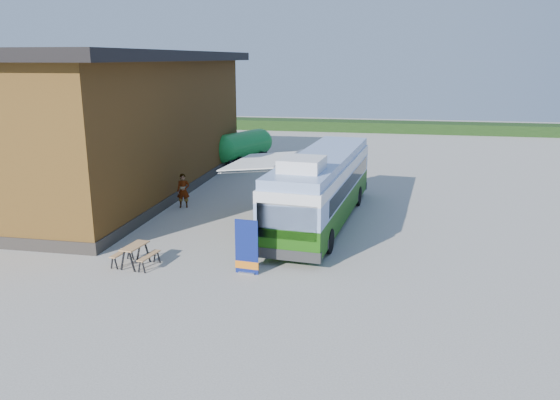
% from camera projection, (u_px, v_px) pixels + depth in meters
% --- Properties ---
extents(ground, '(100.00, 100.00, 0.00)m').
position_uv_depth(ground, '(266.00, 268.00, 19.15)').
color(ground, '#BCB7AD').
rests_on(ground, ground).
extents(barn, '(9.60, 21.20, 7.50)m').
position_uv_depth(barn, '(117.00, 125.00, 29.67)').
color(barn, brown).
rests_on(barn, ground).
extents(hedge, '(40.00, 3.00, 1.00)m').
position_uv_depth(hedge, '(428.00, 128.00, 53.65)').
color(hedge, '#264419').
rests_on(hedge, ground).
extents(bus, '(3.58, 11.77, 3.56)m').
position_uv_depth(bus, '(322.00, 186.00, 24.00)').
color(bus, '#295F0F').
rests_on(bus, ground).
extents(awning, '(3.08, 4.51, 0.52)m').
position_uv_depth(awning, '(266.00, 165.00, 23.93)').
color(awning, white).
rests_on(awning, ground).
extents(banner, '(0.84, 0.24, 1.92)m').
position_uv_depth(banner, '(247.00, 252.00, 18.46)').
color(banner, navy).
rests_on(banner, ground).
extents(picnic_table, '(1.49, 1.36, 0.77)m').
position_uv_depth(picnic_table, '(135.00, 251.00, 19.21)').
color(picnic_table, tan).
rests_on(picnic_table, ground).
extents(person_a, '(0.70, 0.55, 1.69)m').
position_uv_depth(person_a, '(183.00, 191.00, 26.72)').
color(person_a, '#999999').
rests_on(person_a, ground).
extents(person_b, '(0.75, 0.92, 1.76)m').
position_uv_depth(person_b, '(316.00, 199.00, 24.94)').
color(person_b, '#999999').
rests_on(person_b, ground).
extents(slurry_tanker, '(3.40, 5.77, 2.27)m').
position_uv_depth(slurry_tanker, '(242.00, 146.00, 37.35)').
color(slurry_tanker, '#1A9235').
rests_on(slurry_tanker, ground).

